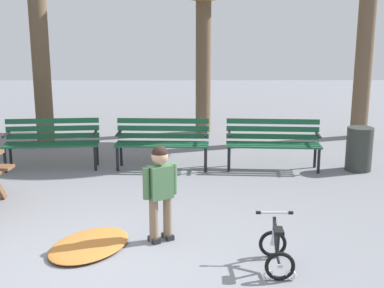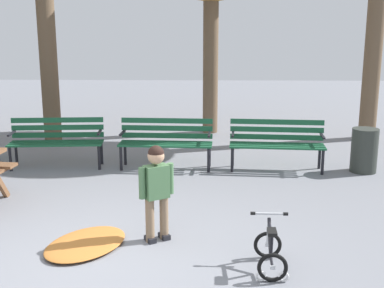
{
  "view_description": "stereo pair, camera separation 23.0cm",
  "coord_description": "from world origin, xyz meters",
  "px_view_note": "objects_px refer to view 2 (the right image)",
  "views": [
    {
      "loc": [
        0.88,
        -4.79,
        2.45
      ],
      "look_at": [
        0.95,
        1.97,
        0.85
      ],
      "focal_mm": 47.56,
      "sensor_mm": 36.0,
      "label": 1
    },
    {
      "loc": [
        1.11,
        -4.79,
        2.45
      ],
      "look_at": [
        0.95,
        1.97,
        0.85
      ],
      "focal_mm": 47.56,
      "sensor_mm": 36.0,
      "label": 2
    }
  ],
  "objects_px": {
    "child_standing": "(156,185)",
    "park_bench_left": "(57,138)",
    "park_bench_far_right": "(277,140)",
    "trash_bin": "(364,150)",
    "park_bench_right": "(166,139)",
    "kids_bicycle": "(270,251)"
  },
  "relations": [
    {
      "from": "park_bench_right",
      "to": "trash_bin",
      "type": "distance_m",
      "value": 3.37
    },
    {
      "from": "park_bench_left",
      "to": "trash_bin",
      "type": "bearing_deg",
      "value": -2.19
    },
    {
      "from": "park_bench_left",
      "to": "park_bench_right",
      "type": "bearing_deg",
      "value": -0.34
    },
    {
      "from": "park_bench_left",
      "to": "trash_bin",
      "type": "distance_m",
      "value": 5.28
    },
    {
      "from": "park_bench_left",
      "to": "park_bench_right",
      "type": "distance_m",
      "value": 1.91
    },
    {
      "from": "park_bench_right",
      "to": "park_bench_far_right",
      "type": "height_order",
      "value": "same"
    },
    {
      "from": "park_bench_right",
      "to": "child_standing",
      "type": "height_order",
      "value": "child_standing"
    },
    {
      "from": "trash_bin",
      "to": "park_bench_far_right",
      "type": "bearing_deg",
      "value": 175.43
    },
    {
      "from": "park_bench_right",
      "to": "kids_bicycle",
      "type": "relative_size",
      "value": 2.85
    },
    {
      "from": "kids_bicycle",
      "to": "park_bench_right",
      "type": "bearing_deg",
      "value": 109.46
    },
    {
      "from": "park_bench_far_right",
      "to": "trash_bin",
      "type": "xyz_separation_m",
      "value": [
        1.46,
        -0.12,
        -0.14
      ]
    },
    {
      "from": "park_bench_right",
      "to": "trash_bin",
      "type": "bearing_deg",
      "value": -3.24
    },
    {
      "from": "park_bench_left",
      "to": "kids_bicycle",
      "type": "distance_m",
      "value": 5.01
    },
    {
      "from": "park_bench_far_right",
      "to": "child_standing",
      "type": "height_order",
      "value": "child_standing"
    },
    {
      "from": "park_bench_left",
      "to": "kids_bicycle",
      "type": "bearing_deg",
      "value": -49.45
    },
    {
      "from": "child_standing",
      "to": "kids_bicycle",
      "type": "bearing_deg",
      "value": -29.82
    },
    {
      "from": "park_bench_far_right",
      "to": "trash_bin",
      "type": "distance_m",
      "value": 1.47
    },
    {
      "from": "child_standing",
      "to": "park_bench_left",
      "type": "bearing_deg",
      "value": 123.26
    },
    {
      "from": "park_bench_left",
      "to": "child_standing",
      "type": "height_order",
      "value": "child_standing"
    },
    {
      "from": "park_bench_far_right",
      "to": "child_standing",
      "type": "relative_size",
      "value": 1.44
    },
    {
      "from": "kids_bicycle",
      "to": "trash_bin",
      "type": "distance_m",
      "value": 4.13
    },
    {
      "from": "park_bench_far_right",
      "to": "child_standing",
      "type": "bearing_deg",
      "value": -120.54
    }
  ]
}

